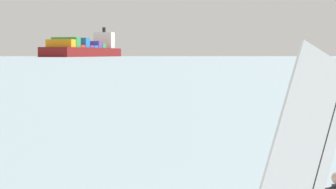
{
  "coord_description": "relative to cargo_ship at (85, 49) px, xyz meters",
  "views": [
    {
      "loc": [
        1.17,
        -12.98,
        3.34
      ],
      "look_at": [
        -0.73,
        18.43,
        1.61
      ],
      "focal_mm": 79.3,
      "sensor_mm": 36.0,
      "label": 1
    }
  ],
  "objects": [
    {
      "name": "cargo_ship",
      "position": [
        0.0,
        0.0,
        0.0
      ],
      "size": [
        55.59,
        217.33,
        35.4
      ],
      "rotation": [
        0.0,
        0.0,
        4.59
      ],
      "color": "maroon",
      "rests_on": "ground_plane"
    },
    {
      "name": "distant_headland",
      "position": [
        216.09,
        772.94,
        1.94
      ],
      "size": [
        1427.45,
        720.26,
        20.13
      ],
      "primitive_type": "cube",
      "rotation": [
        0.0,
        0.0,
        0.25
      ],
      "color": "#756B56",
      "rests_on": "ground_plane"
    }
  ]
}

